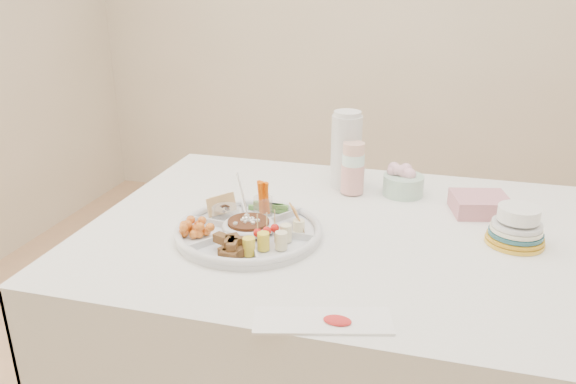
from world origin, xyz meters
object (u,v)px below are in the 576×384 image
(thermos, at_px, (346,149))
(plate_stack, at_px, (517,227))
(party_tray, at_px, (249,229))
(dining_table, at_px, (363,347))

(thermos, bearing_deg, plate_stack, -31.41)
(party_tray, relative_size, thermos, 1.51)
(dining_table, xyz_separation_m, plate_stack, (0.37, 0.02, 0.43))
(thermos, bearing_deg, party_tray, -112.17)
(dining_table, xyz_separation_m, thermos, (-0.12, 0.32, 0.51))
(thermos, distance_m, plate_stack, 0.58)
(plate_stack, bearing_deg, thermos, 148.59)
(dining_table, bearing_deg, party_tray, -158.56)
(dining_table, xyz_separation_m, party_tray, (-0.30, -0.12, 0.40))
(plate_stack, bearing_deg, party_tray, -168.22)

